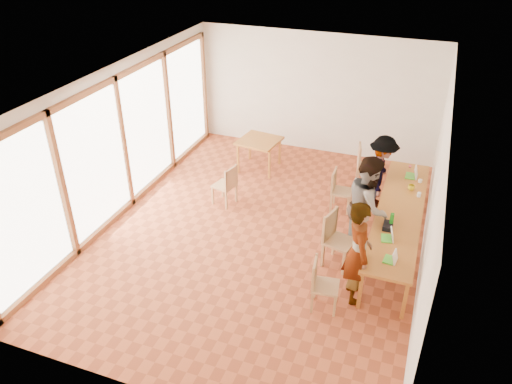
# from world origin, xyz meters

# --- Properties ---
(ground) EXTENTS (8.00, 8.00, 0.00)m
(ground) POSITION_xyz_m (0.00, 0.00, 0.00)
(ground) COLOR #AC4E29
(ground) RESTS_ON ground
(wall_back) EXTENTS (6.00, 0.10, 3.00)m
(wall_back) POSITION_xyz_m (0.00, 4.00, 1.50)
(wall_back) COLOR white
(wall_back) RESTS_ON ground
(wall_front) EXTENTS (6.00, 0.10, 3.00)m
(wall_front) POSITION_xyz_m (0.00, -4.00, 1.50)
(wall_front) COLOR white
(wall_front) RESTS_ON ground
(wall_right) EXTENTS (0.10, 8.00, 3.00)m
(wall_right) POSITION_xyz_m (3.00, 0.00, 1.50)
(wall_right) COLOR white
(wall_right) RESTS_ON ground
(window_wall) EXTENTS (0.10, 8.00, 3.00)m
(window_wall) POSITION_xyz_m (-2.96, 0.00, 1.50)
(window_wall) COLOR white
(window_wall) RESTS_ON ground
(ceiling) EXTENTS (6.00, 8.00, 0.04)m
(ceiling) POSITION_xyz_m (0.00, 0.00, 3.02)
(ceiling) COLOR white
(ceiling) RESTS_ON wall_back
(communal_table) EXTENTS (0.80, 4.00, 0.75)m
(communal_table) POSITION_xyz_m (2.50, 0.47, 0.70)
(communal_table) COLOR #AC6926
(communal_table) RESTS_ON ground
(side_table) EXTENTS (0.90, 0.90, 0.75)m
(side_table) POSITION_xyz_m (-0.96, 2.50, 0.67)
(side_table) COLOR #AC6926
(side_table) RESTS_ON ground
(chair_near) EXTENTS (0.46, 0.46, 0.47)m
(chair_near) POSITION_xyz_m (1.55, -1.65, 0.54)
(chair_near) COLOR tan
(chair_near) RESTS_ON ground
(chair_mid) EXTENTS (0.59, 0.59, 0.55)m
(chair_mid) POSITION_xyz_m (1.51, -0.46, 0.63)
(chair_mid) COLOR tan
(chair_mid) RESTS_ON ground
(chair_far) EXTENTS (0.42, 0.42, 0.47)m
(chair_far) POSITION_xyz_m (1.18, 1.35, 0.54)
(chair_far) COLOR tan
(chair_far) RESTS_ON ground
(chair_empty) EXTENTS (0.54, 0.54, 0.52)m
(chair_empty) POSITION_xyz_m (1.50, 2.54, 0.59)
(chair_empty) COLOR tan
(chair_empty) RESTS_ON ground
(chair_spare) EXTENTS (0.50, 0.50, 0.48)m
(chair_spare) POSITION_xyz_m (-1.01, 0.71, 0.55)
(chair_spare) COLOR tan
(chair_spare) RESTS_ON ground
(person_near) EXTENTS (0.64, 0.77, 1.79)m
(person_near) POSITION_xyz_m (2.02, -1.23, 0.90)
(person_near) COLOR gray
(person_near) RESTS_ON ground
(person_mid) EXTENTS (0.80, 0.99, 1.91)m
(person_mid) POSITION_xyz_m (1.96, 0.10, 0.95)
(person_mid) COLOR gray
(person_mid) RESTS_ON ground
(person_far) EXTENTS (0.61, 1.04, 1.60)m
(person_far) POSITION_xyz_m (1.98, 1.75, 0.80)
(person_far) COLOR gray
(person_far) RESTS_ON ground
(laptop_near) EXTENTS (0.22, 0.25, 0.19)m
(laptop_near) POSITION_xyz_m (2.54, -1.07, 0.80)
(laptop_near) COLOR #55CD34
(laptop_near) RESTS_ON communal_table
(laptop_mid) EXTENTS (0.24, 0.27, 0.20)m
(laptop_mid) POSITION_xyz_m (2.42, -0.50, 0.81)
(laptop_mid) COLOR #55CD34
(laptop_mid) RESTS_ON communal_table
(laptop_far) EXTENTS (0.24, 0.28, 0.23)m
(laptop_far) POSITION_xyz_m (2.60, 1.87, 0.81)
(laptop_far) COLOR #55CD34
(laptop_far) RESTS_ON communal_table
(yellow_mug) EXTENTS (0.16, 0.16, 0.11)m
(yellow_mug) POSITION_xyz_m (2.62, 1.31, 0.80)
(yellow_mug) COLOR gold
(yellow_mug) RESTS_ON communal_table
(green_bottle) EXTENTS (0.07, 0.07, 0.28)m
(green_bottle) POSITION_xyz_m (2.41, -0.13, 0.89)
(green_bottle) COLOR #1A7B1A
(green_bottle) RESTS_ON communal_table
(clear_glass) EXTENTS (0.07, 0.07, 0.09)m
(clear_glass) POSITION_xyz_m (2.78, 1.10, 0.80)
(clear_glass) COLOR silver
(clear_glass) RESTS_ON communal_table
(condiment_cup) EXTENTS (0.08, 0.08, 0.06)m
(condiment_cup) POSITION_xyz_m (2.76, 1.70, 0.78)
(condiment_cup) COLOR white
(condiment_cup) RESTS_ON communal_table
(pink_phone) EXTENTS (0.05, 0.10, 0.01)m
(pink_phone) POSITION_xyz_m (2.51, 2.32, 0.76)
(pink_phone) COLOR #CB3948
(pink_phone) RESTS_ON communal_table
(black_pouch) EXTENTS (0.16, 0.26, 0.09)m
(black_pouch) POSITION_xyz_m (2.36, -0.17, 0.80)
(black_pouch) COLOR black
(black_pouch) RESTS_ON communal_table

